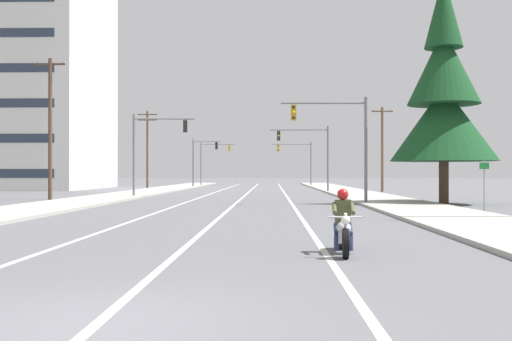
# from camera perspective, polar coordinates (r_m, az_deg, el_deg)

# --- Properties ---
(ground_plane) EXTENTS (400.00, 400.00, 0.00)m
(ground_plane) POSITION_cam_1_polar(r_m,az_deg,el_deg) (7.77, -15.31, -13.78)
(ground_plane) COLOR #5B5B60
(lane_stripe_center) EXTENTS (0.16, 100.00, 0.01)m
(lane_stripe_center) POSITION_cam_1_polar(r_m,az_deg,el_deg) (52.31, -0.87, -2.22)
(lane_stripe_center) COLOR beige
(lane_stripe_center) RESTS_ON ground
(lane_stripe_left) EXTENTS (0.16, 100.00, 0.01)m
(lane_stripe_left) POSITION_cam_1_polar(r_m,az_deg,el_deg) (52.53, -4.30, -2.22)
(lane_stripe_left) COLOR beige
(lane_stripe_left) RESTS_ON ground
(lane_stripe_right) EXTENTS (0.16, 100.00, 0.01)m
(lane_stripe_right) POSITION_cam_1_polar(r_m,az_deg,el_deg) (52.28, 2.79, -2.23)
(lane_stripe_right) COLOR beige
(lane_stripe_right) RESTS_ON ground
(sidewalk_kerb_right) EXTENTS (4.40, 110.00, 0.14)m
(sidewalk_kerb_right) POSITION_cam_1_polar(r_m,az_deg,el_deg) (47.81, 10.12, -2.33)
(sidewalk_kerb_right) COLOR #ADA89E
(sidewalk_kerb_right) RESTS_ON ground
(sidewalk_kerb_left) EXTENTS (4.40, 110.00, 0.14)m
(sidewalk_kerb_left) POSITION_cam_1_polar(r_m,az_deg,el_deg) (48.66, -12.33, -2.29)
(sidewalk_kerb_left) COLOR #ADA89E
(sidewalk_kerb_left) RESTS_ON ground
(motorcycle_with_rider) EXTENTS (0.70, 2.19, 1.46)m
(motorcycle_with_rider) POSITION_cam_1_polar(r_m,az_deg,el_deg) (13.68, 8.33, -5.41)
(motorcycle_with_rider) COLOR black
(motorcycle_with_rider) RESTS_ON ground
(traffic_signal_near_right) EXTENTS (5.00, 0.48, 6.20)m
(traffic_signal_near_right) POSITION_cam_1_polar(r_m,az_deg,el_deg) (34.81, 8.13, 3.53)
(traffic_signal_near_right) COLOR slate
(traffic_signal_near_right) RESTS_ON ground
(traffic_signal_near_left) EXTENTS (4.58, 0.52, 6.20)m
(traffic_signal_near_left) POSITION_cam_1_polar(r_m,az_deg,el_deg) (45.13, -9.96, 2.64)
(traffic_signal_near_left) COLOR slate
(traffic_signal_near_left) RESTS_ON ground
(traffic_signal_mid_right) EXTENTS (5.50, 0.37, 6.20)m
(traffic_signal_mid_right) POSITION_cam_1_polar(r_m,az_deg,el_deg) (55.97, 5.25, 2.14)
(traffic_signal_mid_right) COLOR slate
(traffic_signal_mid_right) RESTS_ON ground
(traffic_signal_mid_left) EXTENTS (3.67, 0.37, 6.20)m
(traffic_signal_mid_left) POSITION_cam_1_polar(r_m,az_deg,el_deg) (76.84, -5.30, 1.41)
(traffic_signal_mid_left) COLOR slate
(traffic_signal_mid_left) RESTS_ON ground
(traffic_signal_far_right) EXTENTS (5.52, 0.61, 6.20)m
(traffic_signal_far_right) POSITION_cam_1_polar(r_m,az_deg,el_deg) (84.12, 4.19, 1.35)
(traffic_signal_far_right) COLOR slate
(traffic_signal_far_right) RESTS_ON ground
(traffic_signal_far_left) EXTENTS (4.80, 0.51, 6.20)m
(traffic_signal_far_left) POSITION_cam_1_polar(r_m,az_deg,el_deg) (84.53, -4.35, 1.31)
(traffic_signal_far_left) COLOR slate
(traffic_signal_far_left) RESTS_ON ground
(utility_pole_left_near) EXTENTS (2.05, 0.26, 9.61)m
(utility_pole_left_near) POSITION_cam_1_polar(r_m,az_deg,el_deg) (42.96, -19.05, 4.03)
(utility_pole_left_near) COLOR #4C3828
(utility_pole_left_near) RESTS_ON ground
(utility_pole_right_far) EXTENTS (2.04, 0.26, 8.19)m
(utility_pole_right_far) POSITION_cam_1_polar(r_m,az_deg,el_deg) (59.08, 11.96, 2.17)
(utility_pole_right_far) COLOR brown
(utility_pole_right_far) RESTS_ON ground
(utility_pole_left_far) EXTENTS (2.33, 0.26, 9.18)m
(utility_pole_left_far) POSITION_cam_1_polar(r_m,az_deg,el_deg) (72.24, -10.33, 2.27)
(utility_pole_left_far) COLOR #4C3828
(utility_pole_left_far) RESTS_ON ground
(conifer_tree_right_verge_near) EXTENTS (6.13, 6.13, 13.49)m
(conifer_tree_right_verge_near) POSITION_cam_1_polar(r_m,az_deg,el_deg) (36.59, 17.47, 6.62)
(conifer_tree_right_verge_near) COLOR #423023
(conifer_tree_right_verge_near) RESTS_ON ground
(apartment_building_far_left_block) EXTENTS (19.23, 19.08, 28.68)m
(apartment_building_far_left_block) POSITION_cam_1_polar(r_m,az_deg,el_deg) (75.78, -21.95, 9.30)
(apartment_building_far_left_block) COLOR silver
(apartment_building_far_left_block) RESTS_ON ground
(street_sign) EXTENTS (0.44, 0.07, 2.40)m
(street_sign) POSITION_cam_1_polar(r_m,az_deg,el_deg) (29.56, 20.95, -0.84)
(street_sign) COLOR gray
(street_sign) RESTS_ON ground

